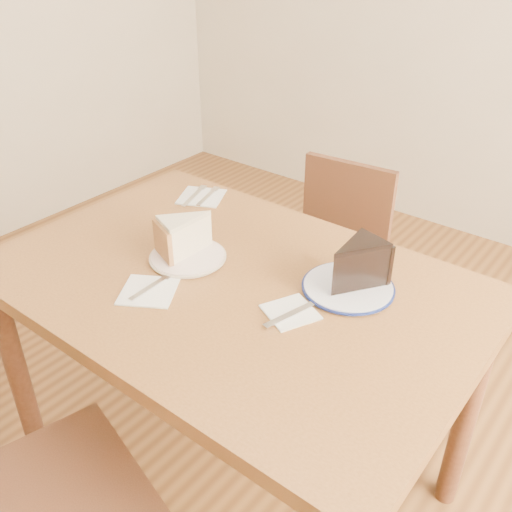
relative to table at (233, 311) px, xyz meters
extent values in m
plane|color=#482A13|center=(0.00, 0.00, -0.65)|extent=(4.00, 4.00, 0.00)
cube|color=#4E2E15|center=(0.00, 0.00, 0.08)|extent=(1.20, 0.80, 0.04)
cylinder|color=#351A10|center=(-0.54, -0.34, -0.30)|extent=(0.06, 0.06, 0.71)
cylinder|color=#351A10|center=(-0.54, 0.34, -0.30)|extent=(0.06, 0.06, 0.71)
cylinder|color=#351A10|center=(0.54, 0.34, -0.30)|extent=(0.06, 0.06, 0.71)
cube|color=#391D11|center=(-0.06, -0.55, -0.23)|extent=(0.49, 0.49, 0.04)
cylinder|color=#391D11|center=(-0.18, -0.35, -0.45)|extent=(0.04, 0.04, 0.41)
cube|color=black|center=(-0.08, 0.56, -0.23)|extent=(0.43, 0.43, 0.04)
cylinder|color=black|center=(0.07, 0.75, -0.45)|extent=(0.04, 0.04, 0.40)
cylinder|color=black|center=(-0.26, 0.71, -0.45)|extent=(0.04, 0.04, 0.40)
cylinder|color=black|center=(0.10, 0.41, -0.45)|extent=(0.04, 0.04, 0.40)
cylinder|color=black|center=(-0.23, 0.38, -0.45)|extent=(0.04, 0.04, 0.40)
cube|color=black|center=(-0.10, 0.74, -0.03)|extent=(0.33, 0.06, 0.35)
cylinder|color=silver|center=(-0.15, 0.00, 0.10)|extent=(0.19, 0.19, 0.01)
cylinder|color=white|center=(0.25, 0.14, 0.10)|extent=(0.21, 0.21, 0.01)
cube|color=white|center=(-0.12, -0.17, 0.10)|extent=(0.17, 0.17, 0.00)
cube|color=white|center=(0.19, -0.02, 0.10)|extent=(0.14, 0.14, 0.00)
cube|color=white|center=(-0.37, 0.29, 0.10)|extent=(0.18, 0.18, 0.00)
cube|color=silver|center=(-0.12, -0.15, 0.10)|extent=(0.02, 0.14, 0.00)
cube|color=silver|center=(0.21, -0.02, 0.10)|extent=(0.06, 0.17, 0.00)
cube|color=silver|center=(-0.35, 0.30, 0.10)|extent=(0.06, 0.14, 0.00)
cube|color=silver|center=(-0.39, 0.28, 0.10)|extent=(0.07, 0.16, 0.00)
camera|label=1|loc=(0.77, -0.88, 0.88)|focal=40.00mm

